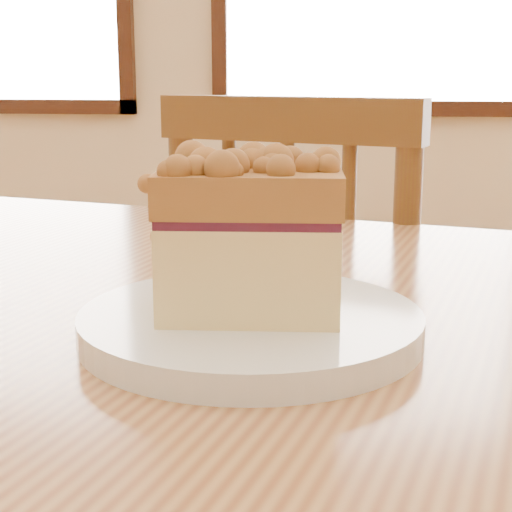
{
  "coord_description": "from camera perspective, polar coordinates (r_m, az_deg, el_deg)",
  "views": [
    {
      "loc": [
        0.22,
        -0.32,
        0.93
      ],
      "look_at": [
        0.15,
        0.23,
        0.8
      ],
      "focal_mm": 55.0,
      "sensor_mm": 36.0,
      "label": 1
    }
  ],
  "objects": [
    {
      "name": "cafe_chair_main",
      "position": [
        1.28,
        4.84,
        -8.59
      ],
      "size": [
        0.52,
        0.52,
        0.92
      ],
      "rotation": [
        0.0,
        0.0,
        2.81
      ],
      "color": "#593418",
      "rests_on": "ground"
    },
    {
      "name": "plate",
      "position": [
        0.56,
        -0.4,
        -5.06
      ],
      "size": [
        0.24,
        0.24,
        0.02
      ],
      "color": "white",
      "rests_on": "cafe_table_main"
    },
    {
      "name": "cafe_table_main",
      "position": [
        0.73,
        -4.77,
        -10.45
      ],
      "size": [
        1.28,
        1.0,
        0.75
      ],
      "rotation": [
        0.0,
        0.0,
        -0.24
      ],
      "color": "#B37D45",
      "rests_on": "ground"
    },
    {
      "name": "cake_slice",
      "position": [
        0.54,
        -0.4,
        1.82
      ],
      "size": [
        0.14,
        0.1,
        0.12
      ],
      "rotation": [
        0.0,
        0.0,
        0.08
      ],
      "color": "#FFD890",
      "rests_on": "plate"
    }
  ]
}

